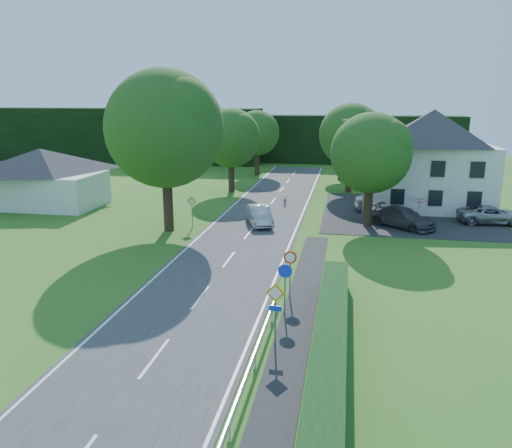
% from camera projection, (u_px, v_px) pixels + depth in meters
% --- Properties ---
extents(road, '(7.00, 80.00, 0.04)m').
position_uv_depth(road, '(236.00, 250.00, 32.16)').
color(road, '#353537').
rests_on(road, ground).
extents(footpath, '(1.50, 44.00, 0.04)m').
position_uv_depth(footpath, '(267.00, 445.00, 14.14)').
color(footpath, black).
rests_on(footpath, ground).
extents(parking_pad, '(14.00, 16.00, 0.04)m').
position_uv_depth(parking_pad, '(407.00, 213.00, 42.43)').
color(parking_pad, black).
rests_on(parking_pad, ground).
extents(line_edge_left, '(0.12, 80.00, 0.01)m').
position_uv_depth(line_edge_left, '(188.00, 247.00, 32.73)').
color(line_edge_left, white).
rests_on(line_edge_left, road).
extents(line_edge_right, '(0.12, 80.00, 0.01)m').
position_uv_depth(line_edge_right, '(286.00, 252.00, 31.58)').
color(line_edge_right, white).
rests_on(line_edge_right, road).
extents(line_centre, '(0.12, 80.00, 0.01)m').
position_uv_depth(line_centre, '(236.00, 250.00, 32.15)').
color(line_centre, white).
rests_on(line_centre, road).
extents(tree_main, '(9.40, 9.40, 11.64)m').
position_uv_depth(tree_main, '(166.00, 152.00, 35.60)').
color(tree_main, '#285218').
rests_on(tree_main, ground).
extents(tree_left_far, '(7.00, 7.00, 8.58)m').
position_uv_depth(tree_left_far, '(231.00, 151.00, 51.05)').
color(tree_left_far, '#285218').
rests_on(tree_left_far, ground).
extents(tree_right_far, '(7.40, 7.40, 9.09)m').
position_uv_depth(tree_right_far, '(350.00, 148.00, 50.77)').
color(tree_right_far, '#285218').
rests_on(tree_right_far, ground).
extents(tree_left_back, '(6.60, 6.60, 8.07)m').
position_uv_depth(tree_left_back, '(257.00, 143.00, 62.45)').
color(tree_left_back, '#285218').
rests_on(tree_left_back, ground).
extents(tree_right_back, '(6.20, 6.20, 7.56)m').
position_uv_depth(tree_right_back, '(341.00, 148.00, 58.76)').
color(tree_right_back, '#285218').
rests_on(tree_right_back, ground).
extents(tree_right_mid, '(7.00, 7.00, 8.58)m').
position_uv_depth(tree_right_mid, '(370.00, 170.00, 37.23)').
color(tree_right_mid, '#285218').
rests_on(tree_right_mid, ground).
extents(treeline_left, '(44.00, 6.00, 8.00)m').
position_uv_depth(treeline_left, '(118.00, 135.00, 76.14)').
color(treeline_left, black).
rests_on(treeline_left, ground).
extents(treeline_right, '(30.00, 5.00, 7.00)m').
position_uv_depth(treeline_right, '(357.00, 140.00, 73.72)').
color(treeline_right, black).
rests_on(treeline_right, ground).
extents(bungalow_left, '(11.00, 6.50, 5.20)m').
position_uv_depth(bungalow_left, '(42.00, 177.00, 44.56)').
color(bungalow_left, silver).
rests_on(bungalow_left, ground).
extents(house_white, '(10.60, 8.40, 8.60)m').
position_uv_depth(house_white, '(431.00, 158.00, 43.85)').
color(house_white, silver).
rests_on(house_white, ground).
extents(streetlight, '(2.03, 0.18, 8.00)m').
position_uv_depth(streetlight, '(364.00, 164.00, 39.17)').
color(streetlight, gray).
rests_on(streetlight, ground).
extents(sign_priority_right, '(0.78, 0.09, 2.59)m').
position_uv_depth(sign_priority_right, '(275.00, 302.00, 19.51)').
color(sign_priority_right, gray).
rests_on(sign_priority_right, ground).
extents(sign_roundabout, '(0.64, 0.08, 2.37)m').
position_uv_depth(sign_roundabout, '(285.00, 279.00, 22.40)').
color(sign_roundabout, gray).
rests_on(sign_roundabout, ground).
extents(sign_speed_limit, '(0.64, 0.11, 2.37)m').
position_uv_depth(sign_speed_limit, '(290.00, 263.00, 24.27)').
color(sign_speed_limit, gray).
rests_on(sign_speed_limit, ground).
extents(sign_priority_left, '(0.78, 0.09, 2.44)m').
position_uv_depth(sign_priority_left, '(192.00, 206.00, 37.28)').
color(sign_priority_left, gray).
rests_on(sign_priority_left, ground).
extents(moving_car, '(2.92, 4.65, 1.45)m').
position_uv_depth(moving_car, '(259.00, 215.00, 38.45)').
color(moving_car, '#BBBABF').
rests_on(moving_car, road).
extents(motorcycle, '(0.86, 1.86, 0.94)m').
position_uv_depth(motorcycle, '(285.00, 200.00, 45.40)').
color(motorcycle, black).
rests_on(motorcycle, road).
extents(parked_car_silver_a, '(4.96, 1.99, 1.60)m').
position_uv_depth(parked_car_silver_a, '(384.00, 203.00, 42.65)').
color(parked_car_silver_a, '#9C9CA0').
rests_on(parked_car_silver_a, parking_pad).
extents(parked_car_grey, '(5.29, 4.90, 1.49)m').
position_uv_depth(parked_car_grey, '(403.00, 217.00, 37.64)').
color(parked_car_grey, '#424146').
rests_on(parked_car_grey, parking_pad).
extents(parked_car_silver_b, '(5.11, 2.64, 1.38)m').
position_uv_depth(parked_car_silver_b, '(491.00, 215.00, 38.75)').
color(parked_car_silver_b, '#9C9EA3').
rests_on(parked_car_silver_b, parking_pad).
extents(parasol, '(2.37, 2.41, 1.94)m').
position_uv_depth(parasol, '(418.00, 210.00, 39.19)').
color(parasol, '#AE180D').
rests_on(parasol, parking_pad).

